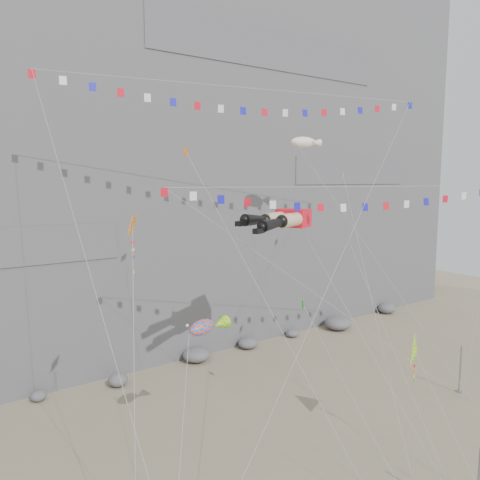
{
  "coord_description": "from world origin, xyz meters",
  "views": [
    {
      "loc": [
        -20.81,
        -20.09,
        17.03
      ],
      "look_at": [
        -0.53,
        9.0,
        12.45
      ],
      "focal_mm": 35.0,
      "sensor_mm": 36.0,
      "label": 1
    }
  ],
  "objects": [
    {
      "name": "ground",
      "position": [
        0.0,
        0.0,
        0.0
      ],
      "size": [
        120.0,
        120.0,
        0.0
      ],
      "primitive_type": "plane",
      "color": "#87755D",
      "rests_on": "ground"
    },
    {
      "name": "cliff",
      "position": [
        0.0,
        32.0,
        25.0
      ],
      "size": [
        80.0,
        28.0,
        50.0
      ],
      "primitive_type": "cube",
      "color": "slate",
      "rests_on": "ground"
    },
    {
      "name": "talus_boulders",
      "position": [
        0.0,
        17.0,
        0.6
      ],
      "size": [
        60.0,
        3.0,
        1.2
      ],
      "primitive_type": null,
      "color": "slate",
      "rests_on": "ground"
    },
    {
      "name": "anchor_pole_right",
      "position": [
        14.16,
        -0.82,
        1.95
      ],
      "size": [
        0.12,
        0.12,
        3.9
      ],
      "primitive_type": "cylinder",
      "color": "slate",
      "rests_on": "ground"
    },
    {
      "name": "legs_kite",
      "position": [
        -0.28,
        4.52,
        14.29
      ],
      "size": [
        7.35,
        14.63,
        19.46
      ],
      "rotation": [
        0.0,
        0.0,
        0.38
      ],
      "color": "red",
      "rests_on": "ground"
    },
    {
      "name": "flag_banner_upper",
      "position": [
        0.57,
        8.76,
        23.74
      ],
      "size": [
        29.8,
        16.91,
        30.72
      ],
      "color": "red",
      "rests_on": "ground"
    },
    {
      "name": "flag_banner_lower",
      "position": [
        4.78,
        2.43,
        16.53
      ],
      "size": [
        26.11,
        7.59,
        19.29
      ],
      "color": "red",
      "rests_on": "ground"
    },
    {
      "name": "harlequin_kite",
      "position": [
        -12.0,
        1.87,
        14.75
      ],
      "size": [
        3.76,
        7.05,
        16.15
      ],
      "color": "red",
      "rests_on": "ground"
    },
    {
      "name": "fish_windsock",
      "position": [
        -7.9,
        2.22,
        8.67
      ],
      "size": [
        7.64,
        8.47,
        12.79
      ],
      "color": "#FF480D",
      "rests_on": "ground"
    },
    {
      "name": "delta_kite",
      "position": [
        3.32,
        -3.97,
        6.75
      ],
      "size": [
        2.41,
        5.36,
        8.66
      ],
      "color": "#E5B50B",
      "rests_on": "ground"
    },
    {
      "name": "blimp_windsock",
      "position": [
        7.68,
        10.99,
        20.23
      ],
      "size": [
        7.82,
        14.4,
        24.95
      ],
      "color": "white",
      "rests_on": "ground"
    },
    {
      "name": "small_kite_a",
      "position": [
        -6.05,
        6.88,
        18.51
      ],
      "size": [
        4.52,
        13.75,
        23.18
      ],
      "color": "orange",
      "rests_on": "ground"
    },
    {
      "name": "small_kite_b",
      "position": [
        6.21,
        4.04,
        12.22
      ],
      "size": [
        3.84,
        11.37,
        16.68
      ],
      "color": "purple",
      "rests_on": "ground"
    },
    {
      "name": "small_kite_c",
      "position": [
        0.02,
        2.31,
        8.62
      ],
      "size": [
        1.95,
        10.72,
        13.35
      ],
      "color": "green",
      "rests_on": "ground"
    },
    {
      "name": "small_kite_d",
      "position": [
        10.39,
        8.57,
        16.84
      ],
      "size": [
        9.72,
        14.94,
        24.29
      ],
      "color": "yellow",
      "rests_on": "ground"
    }
  ]
}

